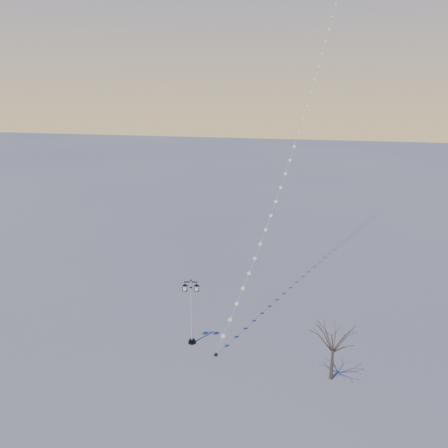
% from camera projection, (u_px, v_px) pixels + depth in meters
% --- Properties ---
extents(ground, '(300.00, 300.00, 0.00)m').
position_uv_depth(ground, '(210.00, 359.00, 28.43)').
color(ground, slate).
rests_on(ground, ground).
extents(street_lamp, '(1.12, 0.56, 4.49)m').
position_uv_depth(street_lamp, '(191.00, 308.00, 29.63)').
color(street_lamp, black).
rests_on(street_lamp, ground).
extents(bare_tree, '(2.16, 2.16, 3.59)m').
position_uv_depth(bare_tree, '(334.00, 340.00, 25.82)').
color(bare_tree, '#473B2E').
rests_on(bare_tree, ground).
extents(kite_train, '(6.15, 29.90, 29.37)m').
position_uv_depth(kite_train, '(297.00, 110.00, 37.80)').
color(kite_train, black).
rests_on(kite_train, ground).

